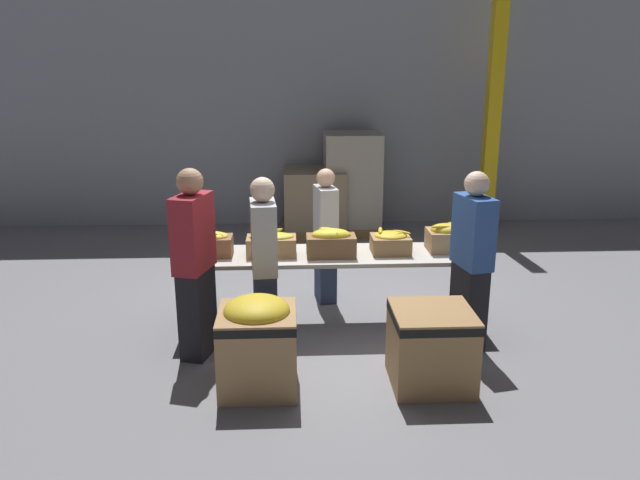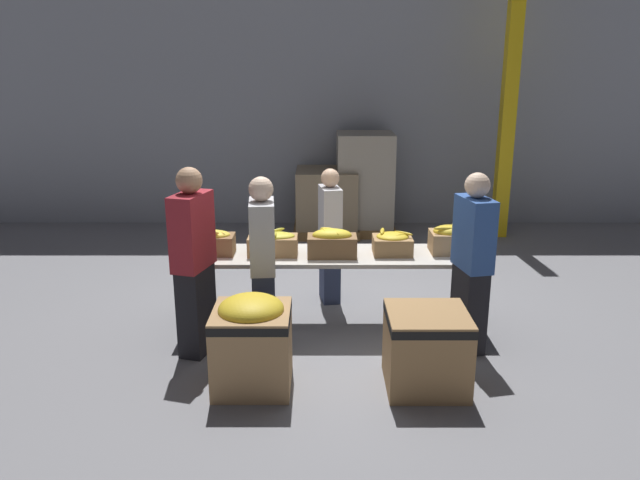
{
  "view_description": "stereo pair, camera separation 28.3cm",
  "coord_description": "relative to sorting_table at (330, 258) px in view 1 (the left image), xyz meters",
  "views": [
    {
      "loc": [
        -0.4,
        -5.95,
        2.63
      ],
      "look_at": [
        -0.1,
        0.07,
        0.89
      ],
      "focal_mm": 35.0,
      "sensor_mm": 36.0,
      "label": 1
    },
    {
      "loc": [
        -0.12,
        -5.96,
        2.63
      ],
      "look_at": [
        -0.1,
        0.07,
        0.89
      ],
      "focal_mm": 35.0,
      "sensor_mm": 36.0,
      "label": 2
    }
  ],
  "objects": [
    {
      "name": "banana_box_4",
      "position": [
        1.18,
        0.05,
        0.19
      ],
      "size": [
        0.38,
        0.34,
        0.29
      ],
      "color": "tan",
      "rests_on": "sorting_table"
    },
    {
      "name": "volunteer_3",
      "position": [
        -1.26,
        -0.61,
        0.15
      ],
      "size": [
        0.35,
        0.51,
        1.74
      ],
      "rotation": [
        0.0,
        0.0,
        1.3
      ],
      "color": "black",
      "rests_on": "ground_plane"
    },
    {
      "name": "pallet_stack_1",
      "position": [
        -0.02,
        3.59,
        -0.22
      ],
      "size": [
        1.02,
        1.02,
        1.01
      ],
      "color": "olive",
      "rests_on": "ground_plane"
    },
    {
      "name": "banana_box_1",
      "position": [
        -0.59,
        -0.02,
        0.17
      ],
      "size": [
        0.49,
        0.29,
        0.25
      ],
      "color": "#A37A4C",
      "rests_on": "sorting_table"
    },
    {
      "name": "volunteer_1",
      "position": [
        1.27,
        -0.54,
        0.12
      ],
      "size": [
        0.31,
        0.49,
        1.68
      ],
      "rotation": [
        0.0,
        0.0,
        1.78
      ],
      "color": "black",
      "rests_on": "ground_plane"
    },
    {
      "name": "sorting_table",
      "position": [
        0.0,
        0.0,
        0.0
      ],
      "size": [
        3.05,
        0.71,
        0.77
      ],
      "color": "beige",
      "rests_on": "ground_plane"
    },
    {
      "name": "banana_box_3",
      "position": [
        0.6,
        -0.0,
        0.16
      ],
      "size": [
        0.39,
        0.34,
        0.24
      ],
      "color": "#A37A4C",
      "rests_on": "sorting_table"
    },
    {
      "name": "banana_box_2",
      "position": [
        0.0,
        -0.08,
        0.19
      ],
      "size": [
        0.48,
        0.27,
        0.28
      ],
      "color": "olive",
      "rests_on": "sorting_table"
    },
    {
      "name": "wall_back",
      "position": [
        0.0,
        4.25,
        1.28
      ],
      "size": [
        16.0,
        0.08,
        4.0
      ],
      "color": "#9399A3",
      "rests_on": "ground_plane"
    },
    {
      "name": "volunteer_0",
      "position": [
        -0.01,
        0.71,
        0.03
      ],
      "size": [
        0.27,
        0.43,
        1.51
      ],
      "rotation": [
        0.0,
        0.0,
        -1.41
      ],
      "color": "#2D3856",
      "rests_on": "ground_plane"
    },
    {
      "name": "volunteer_2",
      "position": [
        -0.64,
        -0.55,
        0.1
      ],
      "size": [
        0.26,
        0.46,
        1.65
      ],
      "rotation": [
        0.0,
        0.0,
        1.66
      ],
      "color": "#2D3856",
      "rests_on": "ground_plane"
    },
    {
      "name": "banana_box_0",
      "position": [
        -1.21,
        -0.0,
        0.17
      ],
      "size": [
        0.46,
        0.27,
        0.26
      ],
      "color": "olive",
      "rests_on": "sorting_table"
    },
    {
      "name": "ground_plane",
      "position": [
        0.0,
        0.0,
        -0.72
      ],
      "size": [
        30.0,
        30.0,
        0.0
      ],
      "primitive_type": "plane",
      "color": "gray"
    },
    {
      "name": "donation_bin_1",
      "position": [
        0.76,
        -1.26,
        -0.36
      ],
      "size": [
        0.66,
        0.66,
        0.66
      ],
      "color": "#A37A4C",
      "rests_on": "ground_plane"
    },
    {
      "name": "pallet_stack_0",
      "position": [
        0.58,
        3.66,
        0.05
      ],
      "size": [
        0.94,
        0.94,
        1.56
      ],
      "color": "olive",
      "rests_on": "ground_plane"
    },
    {
      "name": "support_pillar",
      "position": [
        2.67,
        3.43,
        1.28
      ],
      "size": [
        0.2,
        0.2,
        4.0
      ],
      "color": "yellow",
      "rests_on": "ground_plane"
    },
    {
      "name": "donation_bin_0",
      "position": [
        -0.68,
        -1.26,
        -0.3
      ],
      "size": [
        0.64,
        0.64,
        0.8
      ],
      "color": "tan",
      "rests_on": "ground_plane"
    }
  ]
}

